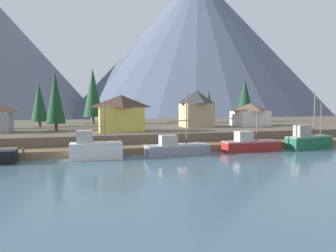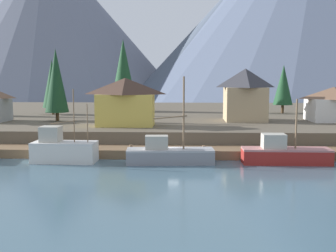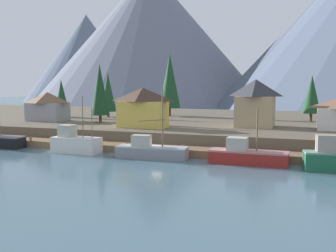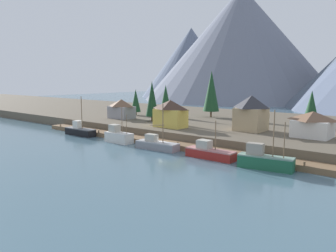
{
  "view_description": "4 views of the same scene",
  "coord_description": "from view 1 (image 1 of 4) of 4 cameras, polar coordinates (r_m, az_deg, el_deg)",
  "views": [
    {
      "loc": [
        -12.8,
        -41.95,
        7.11
      ],
      "look_at": [
        0.31,
        2.79,
        3.87
      ],
      "focal_mm": 32.06,
      "sensor_mm": 36.0,
      "label": 1
    },
    {
      "loc": [
        1.92,
        -44.36,
        9.08
      ],
      "look_at": [
        0.02,
        1.73,
        3.53
      ],
      "focal_mm": 44.13,
      "sensor_mm": 36.0,
      "label": 2
    },
    {
      "loc": [
        18.96,
        -47.4,
        9.33
      ],
      "look_at": [
        1.24,
        1.96,
        3.8
      ],
      "focal_mm": 41.84,
      "sensor_mm": 36.0,
      "label": 3
    },
    {
      "loc": [
        43.69,
        -50.78,
        14.06
      ],
      "look_at": [
        -1.11,
        3.4,
        3.98
      ],
      "focal_mm": 36.21,
      "sensor_mm": 36.0,
      "label": 4
    }
  ],
  "objects": [
    {
      "name": "fishing_boat_red",
      "position": [
        48.09,
        15.36,
        -3.39
      ],
      "size": [
        9.1,
        2.55,
        6.78
      ],
      "rotation": [
        0.0,
        0.0,
        -0.0
      ],
      "color": "maroon",
      "rests_on": "ground_plane"
    },
    {
      "name": "conifer_mid_left",
      "position": [
        75.76,
        -14.09,
        6.17
      ],
      "size": [
        4.73,
        4.73,
        13.59
      ],
      "color": "#4C3823",
      "rests_on": "shoreline_bank"
    },
    {
      "name": "conifer_mid_right",
      "position": [
        58.13,
        -20.62,
        5.07
      ],
      "size": [
        3.46,
        3.46,
        10.67
      ],
      "color": "#4C3823",
      "rests_on": "shoreline_bank"
    },
    {
      "name": "fishing_boat_green",
      "position": [
        53.75,
        25.1,
        -2.54
      ],
      "size": [
        8.65,
        3.59,
        9.3
      ],
      "rotation": [
        0.0,
        0.0,
        0.16
      ],
      "color": "#1E5B3D",
      "rests_on": "ground_plane"
    },
    {
      "name": "ground_plane",
      "position": [
        63.71,
        -4.63,
        -2.9
      ],
      "size": [
        400.0,
        400.0,
        1.0
      ],
      "primitive_type": "cube",
      "color": "#476675"
    },
    {
      "name": "shoreline_bank",
      "position": [
        75.28,
        -6.49,
        -0.52
      ],
      "size": [
        400.0,
        56.0,
        2.5
      ],
      "primitive_type": "cube",
      "color": "brown",
      "rests_on": "ground_plane"
    },
    {
      "name": "mountain_east_peak",
      "position": [
        174.92,
        -5.1,
        9.09
      ],
      "size": [
        85.16,
        85.16,
        45.52
      ],
      "primitive_type": "cone",
      "color": "#475160",
      "rests_on": "ground_plane"
    },
    {
      "name": "mountain_far_ridge",
      "position": [
        195.56,
        5.69,
        14.9
      ],
      "size": [
        156.76,
        156.76,
        88.53
      ],
      "primitive_type": "cone",
      "color": "#4C566B",
      "rests_on": "ground_plane"
    },
    {
      "name": "house_white",
      "position": [
        69.86,
        15.33,
        2.17
      ],
      "size": [
        7.29,
        6.36,
        5.07
      ],
      "color": "silver",
      "rests_on": "shoreline_bank"
    },
    {
      "name": "fishing_boat_white",
      "position": [
        40.79,
        -13.75,
        -4.25
      ],
      "size": [
        6.8,
        2.94,
        7.79
      ],
      "rotation": [
        0.0,
        0.0,
        -0.03
      ],
      "color": "silver",
      "rests_on": "ground_plane"
    },
    {
      "name": "conifer_back_right",
      "position": [
        87.87,
        14.38,
        5.11
      ],
      "size": [
        5.3,
        5.3,
        11.9
      ],
      "color": "#4C3823",
      "rests_on": "shoreline_bank"
    },
    {
      "name": "house_tan",
      "position": [
        63.89,
        5.4,
        3.37
      ],
      "size": [
        6.21,
        6.3,
        7.74
      ],
      "color": "tan",
      "rests_on": "shoreline_bank"
    },
    {
      "name": "conifer_back_left",
      "position": [
        79.39,
        7.69,
        4.27
      ],
      "size": [
        3.45,
        3.45,
        8.65
      ],
      "color": "#4C3823",
      "rests_on": "shoreline_bank"
    },
    {
      "name": "conifer_near_left",
      "position": [
        68.84,
        -23.28,
        4.24
      ],
      "size": [
        3.5,
        3.5,
        9.44
      ],
      "color": "#4C3823",
      "rests_on": "shoreline_bank"
    },
    {
      "name": "fishing_boat_grey",
      "position": [
        42.7,
        1.63,
        -4.29
      ],
      "size": [
        9.26,
        3.22,
        9.08
      ],
      "rotation": [
        0.0,
        0.0,
        0.07
      ],
      "color": "gray",
      "rests_on": "ground_plane"
    },
    {
      "name": "dock",
      "position": [
        46.24,
        -0.09,
        -4.25
      ],
      "size": [
        80.0,
        4.0,
        1.6
      ],
      "color": "brown",
      "rests_on": "ground_plane"
    },
    {
      "name": "house_yellow",
      "position": [
        52.58,
        -8.9,
        2.46
      ],
      "size": [
        7.82,
        4.39,
        6.39
      ],
      "color": "gold",
      "rests_on": "shoreline_bank"
    }
  ]
}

